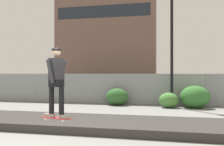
{
  "coord_description": "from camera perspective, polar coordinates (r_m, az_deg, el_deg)",
  "views": [
    {
      "loc": [
        2.92,
        -4.94,
        1.88
      ],
      "look_at": [
        0.48,
        6.56,
        1.89
      ],
      "focal_mm": 38.75,
      "sensor_mm": 36.0,
      "label": 1
    }
  ],
  "objects": [
    {
      "name": "shrub_left",
      "position": [
        14.32,
        1.18,
        -5.6
      ],
      "size": [
        1.28,
        1.05,
        0.99
      ],
      "color": "#2D5B28",
      "rests_on": "ground_plane"
    },
    {
      "name": "chain_fence",
      "position": [
        14.78,
        0.57,
        -3.74
      ],
      "size": [
        21.2,
        0.06,
        1.85
      ],
      "color": "gray",
      "rests_on": "ground_plane"
    },
    {
      "name": "shrub_right",
      "position": [
        13.85,
        18.98,
        -5.34
      ],
      "size": [
        1.56,
        1.28,
        1.21
      ],
      "color": "#336B2D",
      "rests_on": "ground_plane"
    },
    {
      "name": "parked_car_mid",
      "position": [
        18.16,
        12.86,
        -3.35
      ],
      "size": [
        4.5,
        2.14,
        1.66
      ],
      "color": "#B7BABF",
      "rests_on": "ground_plane"
    },
    {
      "name": "shrub_center",
      "position": [
        13.62,
        13.25,
        -6.25
      ],
      "size": [
        1.06,
        0.87,
        0.82
      ],
      "color": "#477F38",
      "rests_on": "ground_plane"
    },
    {
      "name": "skateboard",
      "position": [
        6.34,
        -12.97,
        -10.33
      ],
      "size": [
        0.82,
        0.37,
        0.07
      ],
      "color": "#B22D2D"
    },
    {
      "name": "gravel_berm",
      "position": [
        8.75,
        -7.93,
        -11.56
      ],
      "size": [
        12.89,
        2.43,
        0.27
      ],
      "primitive_type": "cube",
      "color": "#33302D",
      "rests_on": "ground_plane"
    },
    {
      "name": "skater",
      "position": [
        6.24,
        -12.97,
        -1.14
      ],
      "size": [
        0.72,
        0.62,
        1.76
      ],
      "color": "gray",
      "rests_on": "skateboard"
    },
    {
      "name": "library_building",
      "position": [
        55.14,
        -0.87,
        10.13
      ],
      "size": [
        21.01,
        10.95,
        23.27
      ],
      "color": "brown",
      "rests_on": "ground_plane"
    },
    {
      "name": "street_lamp",
      "position": [
        13.97,
        13.93,
        9.21
      ],
      "size": [
        0.44,
        0.44,
        6.61
      ],
      "color": "black",
      "rests_on": "ground_plane"
    },
    {
      "name": "parked_car_near",
      "position": [
        18.95,
        -4.5,
        -3.21
      ],
      "size": [
        4.49,
        2.12,
        1.66
      ],
      "color": "black",
      "rests_on": "ground_plane"
    }
  ]
}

